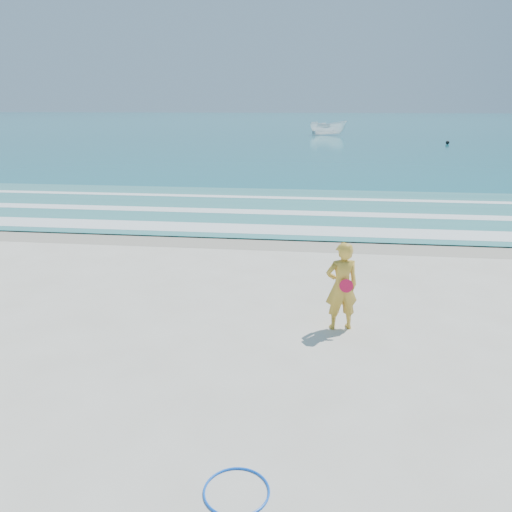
# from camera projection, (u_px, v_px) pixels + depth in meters

# --- Properties ---
(ground) EXTENTS (400.00, 400.00, 0.00)m
(ground) POSITION_uv_depth(u_px,v_px,m) (206.00, 385.00, 8.20)
(ground) COLOR silver
(ground) RESTS_ON ground
(wet_sand) EXTENTS (400.00, 2.40, 0.00)m
(wet_sand) POSITION_uv_depth(u_px,v_px,m) (264.00, 240.00, 16.73)
(wet_sand) COLOR #B2A893
(wet_sand) RESTS_ON ground
(ocean) EXTENTS (400.00, 190.00, 0.04)m
(ocean) POSITION_uv_depth(u_px,v_px,m) (312.00, 123.00, 107.71)
(ocean) COLOR #19727F
(ocean) RESTS_ON ground
(shallow) EXTENTS (400.00, 10.00, 0.01)m
(shallow) POSITION_uv_depth(u_px,v_px,m) (277.00, 209.00, 21.46)
(shallow) COLOR #59B7AD
(shallow) RESTS_ON ocean
(foam_near) EXTENTS (400.00, 1.40, 0.01)m
(foam_near) POSITION_uv_depth(u_px,v_px,m) (268.00, 229.00, 17.95)
(foam_near) COLOR white
(foam_near) RESTS_ON shallow
(foam_mid) EXTENTS (400.00, 0.90, 0.01)m
(foam_mid) POSITION_uv_depth(u_px,v_px,m) (275.00, 212.00, 20.70)
(foam_mid) COLOR white
(foam_mid) RESTS_ON shallow
(foam_far) EXTENTS (400.00, 0.60, 0.01)m
(foam_far) POSITION_uv_depth(u_px,v_px,m) (281.00, 198.00, 23.82)
(foam_far) COLOR white
(foam_far) RESTS_ON shallow
(hoop) EXTENTS (1.02, 1.02, 0.03)m
(hoop) POSITION_uv_depth(u_px,v_px,m) (236.00, 491.00, 5.94)
(hoop) COLOR blue
(hoop) RESTS_ON ground
(boat) EXTENTS (5.26, 2.81, 1.93)m
(boat) POSITION_uv_depth(u_px,v_px,m) (328.00, 128.00, 67.54)
(boat) COLOR white
(boat) RESTS_ON ocean
(buoy) EXTENTS (0.39, 0.39, 0.39)m
(buoy) POSITION_uv_depth(u_px,v_px,m) (448.00, 143.00, 53.36)
(buoy) COLOR black
(buoy) RESTS_ON ocean
(woman) EXTENTS (0.76, 0.60, 1.83)m
(woman) POSITION_uv_depth(u_px,v_px,m) (342.00, 286.00, 9.99)
(woman) COLOR gold
(woman) RESTS_ON ground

